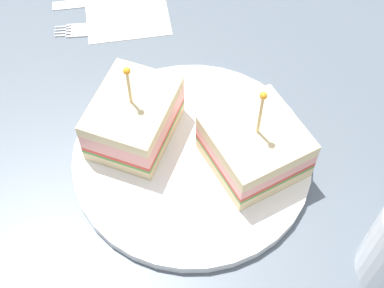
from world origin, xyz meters
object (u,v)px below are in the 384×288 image
sandwich_half_front (255,146)px  napkin (127,13)px  plate (192,158)px  knife (99,1)px  sandwich_half_back (134,118)px  fork (95,29)px

sandwich_half_front → napkin: sandwich_half_front is taller
plate → knife: bearing=98.4°
sandwich_half_front → sandwich_half_back: (-10.45, 6.86, 0.16)cm
sandwich_half_front → knife: (-9.57, 28.97, -3.57)cm
napkin → sandwich_half_back: bearing=-101.3°
plate → sandwich_half_front: 6.96cm
sandwich_half_back → fork: 17.83cm
plate → sandwich_half_front: sandwich_half_front is taller
napkin → knife: (-2.92, 3.11, 0.10)cm
sandwich_half_front → fork: 26.95cm
sandwich_half_front → napkin: (-6.65, 25.86, -3.67)cm
plate → sandwich_half_back: size_ratio=2.05×
knife → fork: bearing=-108.6°
knife → sandwich_half_back: bearing=-92.3°
plate → sandwich_half_front: (5.65, -2.55, 3.16)cm
napkin → fork: 4.76cm
sandwich_half_front → fork: size_ratio=0.85×
plate → sandwich_half_back: (-4.80, 4.31, 3.32)cm
sandwich_half_front → sandwich_half_back: bearing=146.7°
sandwich_half_front → sandwich_half_back: sandwich_half_front is taller
plate → napkin: (-1.00, 23.31, -0.51)cm
plate → fork: size_ratio=1.92×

